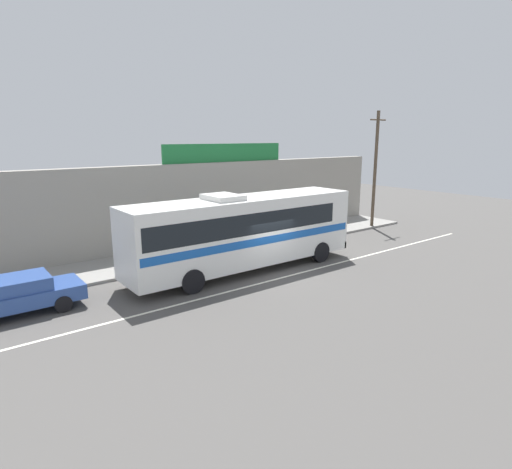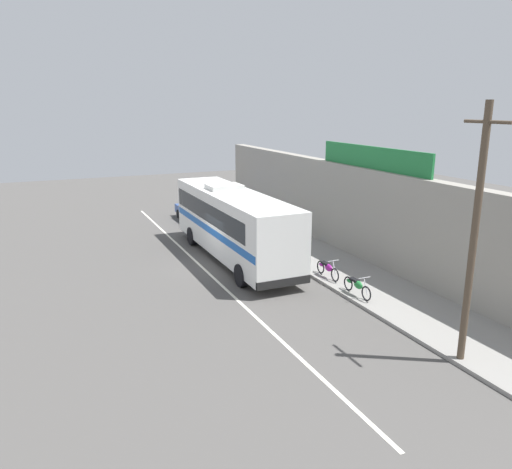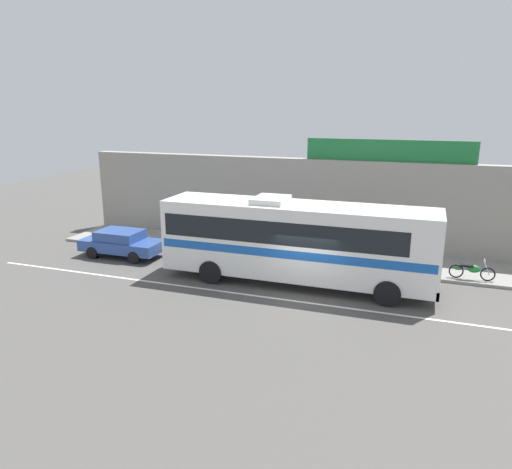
% 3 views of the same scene
% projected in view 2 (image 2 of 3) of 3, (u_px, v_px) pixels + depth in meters
% --- Properties ---
extents(ground_plane, '(70.00, 70.00, 0.00)m').
position_uv_depth(ground_plane, '(217.00, 265.00, 25.12)').
color(ground_plane, '#4F4C49').
extents(sidewalk_slab, '(30.00, 3.60, 0.14)m').
position_uv_depth(sidewalk_slab, '(307.00, 252.00, 27.16)').
color(sidewalk_slab, gray).
rests_on(sidewalk_slab, ground_plane).
extents(storefront_facade, '(30.00, 0.70, 4.80)m').
position_uv_depth(storefront_facade, '(342.00, 207.00, 27.41)').
color(storefront_facade, gray).
rests_on(storefront_facade, ground_plane).
extents(storefront_billboard, '(8.43, 0.12, 1.10)m').
position_uv_depth(storefront_billboard, '(372.00, 158.00, 24.54)').
color(storefront_billboard, '#1E7538').
rests_on(storefront_billboard, storefront_facade).
extents(road_center_stripe, '(30.00, 0.14, 0.01)m').
position_uv_depth(road_center_stripe, '(202.00, 267.00, 24.81)').
color(road_center_stripe, silver).
rests_on(road_center_stripe, ground_plane).
extents(intercity_bus, '(11.74, 2.67, 3.78)m').
position_uv_depth(intercity_bus, '(232.00, 220.00, 25.76)').
color(intercity_bus, white).
rests_on(intercity_bus, ground_plane).
extents(parked_car, '(4.23, 1.90, 1.37)m').
position_uv_depth(parked_car, '(195.00, 210.00, 34.76)').
color(parked_car, '#2D4C93').
rests_on(parked_car, ground_plane).
extents(utility_pole, '(1.60, 0.22, 7.87)m').
position_uv_depth(utility_pole, '(475.00, 233.00, 14.62)').
color(utility_pole, brown).
rests_on(utility_pole, sidewalk_slab).
extents(motorcycle_blue, '(1.90, 0.56, 0.94)m').
position_uv_depth(motorcycle_blue, '(357.00, 286.00, 20.72)').
color(motorcycle_blue, black).
rests_on(motorcycle_blue, sidewalk_slab).
extents(motorcycle_purple, '(1.85, 0.56, 0.94)m').
position_uv_depth(motorcycle_purple, '(327.00, 268.00, 22.90)').
color(motorcycle_purple, black).
rests_on(motorcycle_purple, sidewalk_slab).
extents(pedestrian_far_right, '(0.30, 0.48, 1.76)m').
position_uv_depth(pedestrian_far_right, '(287.00, 221.00, 29.63)').
color(pedestrian_far_right, navy).
rests_on(pedestrian_far_right, sidewalk_slab).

